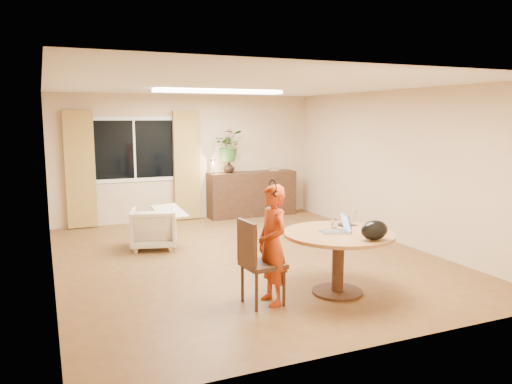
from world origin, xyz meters
TOP-DOWN VIEW (x-y plane):
  - floor at (0.00, 0.00)m, footprint 6.50×6.50m
  - ceiling at (0.00, 0.00)m, footprint 6.50×6.50m
  - wall_back at (0.00, 3.25)m, footprint 5.50×0.00m
  - wall_left at (-2.75, 0.00)m, footprint 0.00×6.50m
  - wall_right at (2.75, 0.00)m, footprint 0.00×6.50m
  - window at (-1.10, 3.23)m, footprint 1.70×0.03m
  - curtain_left at (-2.15, 3.15)m, footprint 0.55×0.08m
  - curtain_right at (-0.05, 3.15)m, footprint 0.55×0.08m
  - ceiling_panel at (0.00, 1.20)m, footprint 2.20×0.35m
  - dining_table at (0.44, -1.88)m, footprint 1.34×1.34m
  - dining_chair at (-0.54, -1.84)m, footprint 0.51×0.47m
  - child at (-0.44, -1.86)m, footprint 0.52×0.35m
  - laptop at (0.37, -1.87)m, footprint 0.39×0.30m
  - tumbler at (0.52, -1.65)m, footprint 0.09×0.09m
  - wine_glass at (0.83, -1.63)m, footprint 0.08×0.08m
  - pot_lid at (0.72, -1.58)m, footprint 0.26×0.26m
  - handbag at (0.60, -2.36)m, footprint 0.37×0.25m
  - armchair at (-1.18, 1.14)m, footprint 0.88×0.90m
  - throw at (-0.93, 1.06)m, footprint 0.57×0.64m
  - sideboard at (1.35, 3.01)m, footprint 1.93×0.47m
  - vase at (0.82, 3.01)m, footprint 0.28×0.28m
  - bouquet at (0.84, 3.01)m, footprint 0.73×0.68m
  - book_stack at (1.88, 3.01)m, footprint 0.21×0.17m
  - desk_lamp at (0.45, 2.96)m, footprint 0.15×0.15m

SIDE VIEW (x-z plane):
  - floor at x=0.00m, z-range 0.00..0.00m
  - armchair at x=-1.18m, z-range 0.00..0.67m
  - sideboard at x=1.35m, z-range 0.00..0.97m
  - dining_chair at x=-0.54m, z-range 0.00..1.00m
  - dining_table at x=0.44m, z-range 0.22..0.98m
  - throw at x=-0.93m, z-range 0.67..0.70m
  - child at x=-0.44m, z-range 0.00..1.39m
  - pot_lid at x=0.72m, z-range 0.77..0.80m
  - tumbler at x=0.52m, z-range 0.77..0.88m
  - wine_glass at x=0.83m, z-range 0.77..0.98m
  - handbag at x=0.60m, z-range 0.77..0.99m
  - laptop at x=0.37m, z-range 0.77..1.00m
  - book_stack at x=1.88m, z-range 0.97..1.04m
  - vase at x=0.82m, z-range 0.97..1.21m
  - desk_lamp at x=0.45m, z-range 0.97..1.28m
  - curtain_left at x=-2.15m, z-range 0.02..2.27m
  - curtain_right at x=-0.05m, z-range 0.02..2.27m
  - wall_back at x=0.00m, z-range -1.45..4.05m
  - wall_left at x=-2.75m, z-range -1.95..4.55m
  - wall_right at x=2.75m, z-range -1.95..4.55m
  - window at x=-1.10m, z-range 0.85..2.15m
  - bouquet at x=0.84m, z-range 1.21..1.87m
  - ceiling_panel at x=0.00m, z-range 2.54..2.59m
  - ceiling at x=0.00m, z-range 2.60..2.60m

